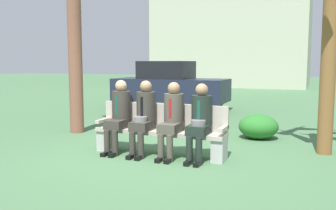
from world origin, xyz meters
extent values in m
plane|color=#456E47|center=(0.00, 0.00, 0.00)|extent=(80.00, 80.00, 0.00)
cube|color=#B7AD9E|center=(0.05, 0.18, 0.42)|extent=(2.38, 0.44, 0.07)
cube|color=#B7AD9E|center=(0.05, 0.37, 0.68)|extent=(2.38, 0.06, 0.45)
cube|color=#B7AD9E|center=(-1.10, 0.18, 0.55)|extent=(0.08, 0.44, 0.06)
cube|color=#B7AD9E|center=(1.19, 0.18, 0.55)|extent=(0.08, 0.44, 0.06)
cube|color=#B4B4B4|center=(-1.04, 0.18, 0.19)|extent=(0.20, 0.37, 0.38)
cube|color=#B4B4B4|center=(1.13, 0.18, 0.19)|extent=(0.20, 0.37, 0.38)
cube|color=#38332D|center=(-0.73, 0.01, 0.53)|extent=(0.32, 0.38, 0.16)
cylinder|color=#38332D|center=(-0.81, -0.18, 0.23)|extent=(0.11, 0.11, 0.45)
cylinder|color=#38332D|center=(-0.65, -0.18, 0.23)|extent=(0.11, 0.11, 0.45)
cube|color=black|center=(-0.81, -0.24, 0.04)|extent=(0.09, 0.22, 0.07)
cube|color=black|center=(-0.65, -0.24, 0.04)|extent=(0.09, 0.22, 0.07)
cylinder|color=#38332D|center=(-0.73, 0.20, 0.85)|extent=(0.34, 0.34, 0.53)
cube|color=#144C3D|center=(-0.73, 0.04, 0.87)|extent=(0.05, 0.01, 0.34)
sphere|color=tan|center=(-0.73, 0.20, 1.21)|extent=(0.21, 0.21, 0.21)
cube|color=#38332D|center=(-0.22, 0.01, 0.53)|extent=(0.32, 0.38, 0.16)
cylinder|color=#38332D|center=(-0.30, -0.18, 0.23)|extent=(0.11, 0.11, 0.45)
cylinder|color=#38332D|center=(-0.14, -0.18, 0.23)|extent=(0.11, 0.11, 0.45)
cube|color=black|center=(-0.30, -0.24, 0.04)|extent=(0.09, 0.22, 0.07)
cube|color=black|center=(-0.14, -0.24, 0.04)|extent=(0.09, 0.22, 0.07)
cylinder|color=#38332D|center=(-0.22, 0.20, 0.85)|extent=(0.34, 0.34, 0.54)
cube|color=black|center=(-0.22, 0.04, 0.87)|extent=(0.05, 0.01, 0.34)
sphere|color=#9E7556|center=(-0.22, 0.20, 1.21)|extent=(0.21, 0.21, 0.21)
cylinder|color=slate|center=(-0.23, -0.01, 0.66)|extent=(0.24, 0.24, 0.09)
cube|color=#4C473D|center=(0.31, 0.01, 0.53)|extent=(0.32, 0.38, 0.16)
cylinder|color=#4C473D|center=(0.23, -0.18, 0.23)|extent=(0.11, 0.11, 0.45)
cylinder|color=#4C473D|center=(0.39, -0.18, 0.23)|extent=(0.11, 0.11, 0.45)
cube|color=black|center=(0.23, -0.24, 0.04)|extent=(0.09, 0.22, 0.07)
cube|color=black|center=(0.39, -0.24, 0.04)|extent=(0.09, 0.22, 0.07)
cylinder|color=#4C473D|center=(0.31, 0.20, 0.84)|extent=(0.34, 0.34, 0.52)
cube|color=maroon|center=(0.31, 0.04, 0.86)|extent=(0.05, 0.01, 0.33)
sphere|color=#9E7556|center=(0.31, 0.20, 1.19)|extent=(0.21, 0.21, 0.21)
cube|color=#1E2823|center=(0.81, 0.01, 0.53)|extent=(0.32, 0.38, 0.16)
cylinder|color=#1E2823|center=(0.73, -0.18, 0.23)|extent=(0.11, 0.11, 0.45)
cylinder|color=#1E2823|center=(0.89, -0.18, 0.23)|extent=(0.11, 0.11, 0.45)
cube|color=black|center=(0.73, -0.24, 0.04)|extent=(0.09, 0.22, 0.07)
cube|color=black|center=(0.89, -0.24, 0.04)|extent=(0.09, 0.22, 0.07)
cylinder|color=#1E2823|center=(0.81, 0.20, 0.83)|extent=(0.34, 0.34, 0.51)
cube|color=#144C3D|center=(0.81, 0.04, 0.85)|extent=(0.05, 0.01, 0.32)
sphere|color=#9E7556|center=(0.81, 0.20, 1.18)|extent=(0.21, 0.21, 0.21)
cylinder|color=slate|center=(0.82, -0.01, 0.66)|extent=(0.24, 0.24, 0.09)
cylinder|color=brown|center=(2.75, 1.40, 1.63)|extent=(0.26, 0.26, 3.27)
cylinder|color=brown|center=(-2.61, 1.42, 2.36)|extent=(0.32, 0.32, 4.72)
ellipsoid|color=#2A7129|center=(1.44, 2.30, 0.26)|extent=(0.84, 0.77, 0.53)
cube|color=#1E2338|center=(-2.15, 6.13, 0.70)|extent=(3.91, 1.58, 0.76)
cube|color=black|center=(-2.30, 6.13, 1.38)|extent=(1.71, 1.37, 0.60)
cylinder|color=black|center=(-0.79, 6.92, 0.32)|extent=(0.64, 0.14, 0.64)
cylinder|color=black|center=(-0.78, 5.36, 0.32)|extent=(0.64, 0.14, 0.64)
cylinder|color=black|center=(-3.52, 6.90, 0.32)|extent=(0.64, 0.14, 0.64)
cylinder|color=black|center=(-3.51, 5.34, 0.32)|extent=(0.64, 0.14, 0.64)
camera|label=1|loc=(2.65, -5.71, 1.63)|focal=39.70mm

